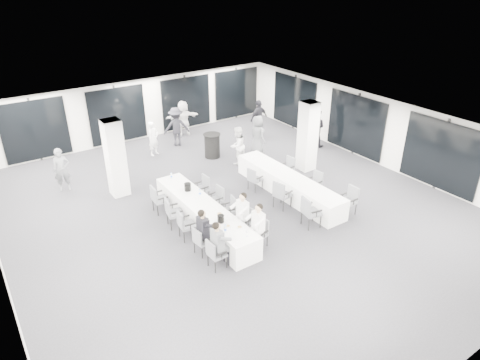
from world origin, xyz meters
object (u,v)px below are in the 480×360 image
Objects in this scene: chair_side_right_far at (288,167)px; chair_main_right_fourth at (217,198)px; chair_main_left_far at (158,198)px; standing_guest_g at (61,167)px; chair_main_left_near at (215,253)px; standing_guest_f at (183,116)px; chair_main_right_mid at (230,208)px; banquet_table_side at (288,185)px; chair_side_left_mid at (281,193)px; chair_main_left_mid at (185,223)px; standing_guest_h at (316,126)px; chair_main_left_fourth at (172,211)px; chair_side_right_mid at (316,182)px; chair_side_left_near at (309,210)px; standing_guest_e at (258,132)px; chair_side_right_near at (350,199)px; banquet_table_main at (204,215)px; chair_side_left_far at (254,178)px; chair_main_right_second at (245,219)px; ice_bucket_near at (221,219)px; standing_guest_c at (176,124)px; cocktail_table at (212,145)px; standing_guest_b at (237,143)px; chair_main_right_far at (203,187)px; ice_bucket_far at (188,187)px; standing_guest_d at (259,116)px; standing_guest_a at (153,136)px; chair_main_left_second at (201,240)px; chair_main_right_near at (260,231)px.

chair_main_right_fourth is at bearing 92.91° from chair_side_right_far.
standing_guest_g is at bearing -145.11° from chair_main_left_far.
standing_guest_f is (4.10, 9.60, 0.47)m from chair_main_left_near.
chair_main_right_mid is at bearing 82.61° from standing_guest_f.
chair_side_left_mid is (-0.84, -0.62, 0.20)m from banquet_table_side.
chair_main_left_mid is 1.88m from chair_main_left_far.
chair_side_left_mid is at bearing 91.87° from standing_guest_h.
chair_main_left_fourth is 1.11× the size of chair_side_right_mid.
chair_side_right_mid is at bearing 141.34° from chair_side_left_near.
chair_side_right_near is at bearing 174.40° from standing_guest_e.
banquet_table_main is 2.91m from chair_side_left_far.
standing_guest_f is at bearing 35.29° from standing_guest_g.
chair_side_left_near reaches higher than chair_main_right_second.
chair_side_left_near is (-0.84, -2.01, 0.21)m from banquet_table_side.
chair_main_left_near is at bearing 76.83° from standing_guest_f.
standing_guest_c is at bearing 72.20° from ice_bucket_near.
standing_guest_e is at bearing 168.63° from chair_side_left_near.
standing_guest_h is at bearing -19.00° from cocktail_table.
chair_main_left_mid is at bearing 24.07° from standing_guest_b.
chair_main_right_mid is (-2.71, -0.36, 0.11)m from banquet_table_side.
chair_side_left_mid is (1.87, -2.00, 0.06)m from chair_main_right_far.
chair_main_left_near is 6.04m from chair_side_right_far.
banquet_table_main is 19.38× the size of ice_bucket_far.
chair_side_right_far reaches higher than chair_side_left_far.
standing_guest_d reaches higher than standing_guest_b.
chair_main_right_far is 1.03× the size of chair_side_right_mid.
standing_guest_g reaches higher than chair_side_right_far.
standing_guest_c is 5.65m from standing_guest_g.
standing_guest_a is at bearing 165.64° from chair_main_left_near.
chair_main_right_mid is at bearing -114.45° from standing_guest_a.
chair_side_right_far is 6.09m from standing_guest_a.
standing_guest_c is (-1.96, 8.66, 0.46)m from chair_side_right_near.
ice_bucket_near is at bearing -95.67° from chair_side_left_near.
ice_bucket_near is at bearing 37.50° from standing_guest_d.
chair_side_left_mid is 3.13m from ice_bucket_far.
standing_guest_a is (1.92, 4.62, 0.29)m from chair_main_left_far.
standing_guest_h is at bearing 109.23° from chair_main_left_second.
standing_guest_h is at bearing 142.97° from standing_guest_f.
standing_guest_a is (1.92, 6.50, 0.31)m from chair_main_left_mid.
chair_main_right_fourth is at bearing 68.32° from chair_side_right_mid.
ice_bucket_far is (3.06, -3.87, -0.04)m from standing_guest_g.
standing_guest_c is 1.03× the size of standing_guest_f.
chair_main_right_near is 9.77m from standing_guest_f.
chair_main_right_fourth is at bearing 101.18° from chair_main_left_fourth.
chair_side_left_far is 0.45× the size of standing_guest_e.
chair_main_right_fourth is (1.66, 2.56, 0.00)m from chair_main_left_near.
cocktail_table reaches higher than chair_main_right_near.
chair_side_left_mid reaches higher than chair_main_right_mid.
standing_guest_d is at bearing 164.39° from chair_side_left_near.
standing_guest_g is (-3.00, 5.00, 0.54)m from banquet_table_main.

